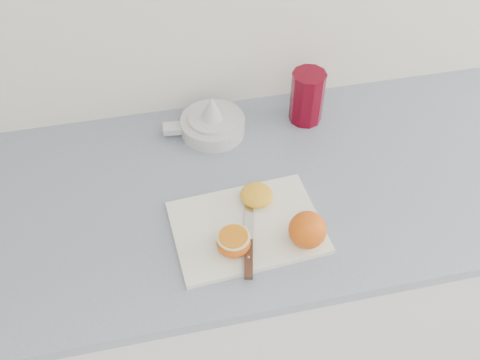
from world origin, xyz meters
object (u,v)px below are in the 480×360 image
Objects in this scene: citrus_juicer at (212,123)px; red_tumbler at (307,99)px; cutting_board at (247,227)px; half_orange at (234,242)px; counter at (273,281)px.

red_tumbler is (0.24, -0.00, 0.03)m from citrus_juicer.
half_orange is at bearing -127.39° from cutting_board.
citrus_juicer is at bearing 86.73° from half_orange.
counter is at bearing 48.13° from cutting_board.
cutting_board is 0.32m from citrus_juicer.
counter is 0.55m from red_tumbler.
counter is at bearing -120.12° from red_tumbler.
citrus_juicer is 0.24m from red_tumbler.
red_tumbler is at bearing 54.54° from half_orange.
counter is 0.48m from cutting_board.
half_orange is 0.37m from citrus_juicer.
citrus_juicer is at bearing 93.32° from cutting_board.
red_tumbler is at bearing -0.04° from citrus_juicer.
counter is at bearing 49.39° from half_orange.
cutting_board is at bearing -131.87° from counter.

